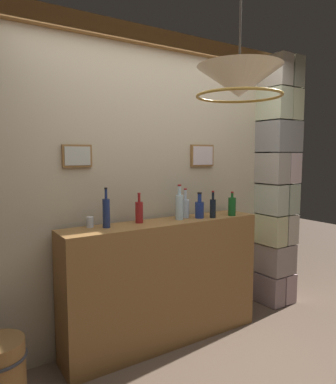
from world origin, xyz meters
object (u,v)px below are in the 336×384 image
object	(u,v)px
liquor_bottle_amaro	(213,208)
liquor_bottle_gin	(179,206)
liquor_bottle_rum	(185,208)
liquor_bottle_bourbon	(232,206)
liquor_bottle_brandy	(199,209)
glass_tumbler_rocks	(90,222)
pendant_lamp	(239,83)
liquor_bottle_tequila	(139,212)
liquor_bottle_vermouth	(106,212)

from	to	relation	value
liquor_bottle_amaro	liquor_bottle_gin	world-z (taller)	liquor_bottle_gin
liquor_bottle_rum	liquor_bottle_gin	size ratio (longest dim) A/B	0.86
liquor_bottle_rum	liquor_bottle_bourbon	xyz separation A→B (m)	(0.42, -0.14, -0.00)
liquor_bottle_brandy	glass_tumbler_rocks	bearing A→B (deg)	171.60
glass_tumbler_rocks	pendant_lamp	bearing A→B (deg)	-66.77
liquor_bottle_bourbon	liquor_bottle_tequila	bearing A→B (deg)	170.33
liquor_bottle_vermouth	liquor_bottle_bourbon	distance (m)	1.18
glass_tumbler_rocks	liquor_bottle_brandy	bearing A→B (deg)	-8.40
liquor_bottle_amaro	glass_tumbler_rocks	xyz separation A→B (m)	(-1.05, 0.20, -0.05)
liquor_bottle_rum	glass_tumbler_rocks	distance (m)	0.85
liquor_bottle_rum	liquor_bottle_amaro	xyz separation A→B (m)	(0.20, -0.14, 0.00)
pendant_lamp	liquor_bottle_brandy	bearing A→B (deg)	63.37
liquor_bottle_tequila	liquor_bottle_bourbon	world-z (taller)	liquor_bottle_tequila
liquor_bottle_bourbon	liquor_bottle_rum	bearing A→B (deg)	161.81
liquor_bottle_brandy	liquor_bottle_bourbon	xyz separation A→B (m)	(0.33, -0.06, 0.00)
liquor_bottle_bourbon	pendant_lamp	xyz separation A→B (m)	(-0.80, -0.89, 0.86)
liquor_bottle_tequila	liquor_bottle_brandy	bearing A→B (deg)	-9.34
glass_tumbler_rocks	liquor_bottle_rum	bearing A→B (deg)	-4.03
liquor_bottle_brandy	liquor_bottle_vermouth	distance (m)	0.85
liquor_bottle_tequila	liquor_bottle_amaro	world-z (taller)	liquor_bottle_tequila
liquor_bottle_vermouth	liquor_bottle_tequila	distance (m)	0.30
liquor_bottle_brandy	liquor_bottle_vermouth	xyz separation A→B (m)	(-0.85, 0.06, 0.03)
pendant_lamp	liquor_bottle_rum	bearing A→B (deg)	69.69
liquor_bottle_brandy	liquor_bottle_rum	xyz separation A→B (m)	(-0.10, 0.08, 0.01)
liquor_bottle_tequila	liquor_bottle_amaro	xyz separation A→B (m)	(0.65, -0.15, -0.00)
glass_tumbler_rocks	liquor_bottle_vermouth	bearing A→B (deg)	-39.32
liquor_bottle_gin	liquor_bottle_rum	bearing A→B (deg)	26.98
liquor_bottle_rum	liquor_bottle_tequila	size ratio (longest dim) A/B	1.05
liquor_bottle_tequila	liquor_bottle_amaro	bearing A→B (deg)	-12.86
liquor_bottle_bourbon	glass_tumbler_rocks	bearing A→B (deg)	171.13
liquor_bottle_vermouth	glass_tumbler_rocks	xyz separation A→B (m)	(-0.10, 0.08, -0.08)
liquor_bottle_amaro	liquor_bottle_brandy	bearing A→B (deg)	150.26
liquor_bottle_amaro	glass_tumbler_rocks	bearing A→B (deg)	169.30
liquor_bottle_vermouth	liquor_bottle_amaro	xyz separation A→B (m)	(0.95, -0.12, -0.03)
liquor_bottle_amaro	liquor_bottle_gin	bearing A→B (deg)	163.15
liquor_bottle_tequila	glass_tumbler_rocks	size ratio (longest dim) A/B	3.03
liquor_bottle_rum	glass_tumbler_rocks	bearing A→B (deg)	175.97
liquor_bottle_rum	liquor_bottle_gin	xyz separation A→B (m)	(-0.10, -0.05, 0.03)
liquor_bottle_bourbon	glass_tumbler_rocks	xyz separation A→B (m)	(-1.27, 0.20, -0.05)
pendant_lamp	glass_tumbler_rocks	bearing A→B (deg)	113.23
liquor_bottle_brandy	liquor_bottle_tequila	xyz separation A→B (m)	(-0.55, 0.09, 0.01)
liquor_bottle_vermouth	liquor_bottle_tequila	world-z (taller)	liquor_bottle_vermouth
glass_tumbler_rocks	liquor_bottle_amaro	bearing A→B (deg)	-10.70
liquor_bottle_amaro	liquor_bottle_tequila	bearing A→B (deg)	167.14
liquor_bottle_vermouth	liquor_bottle_amaro	bearing A→B (deg)	-6.98
liquor_bottle_tequila	glass_tumbler_rocks	xyz separation A→B (m)	(-0.40, 0.05, -0.05)
liquor_bottle_brandy	glass_tumbler_rocks	xyz separation A→B (m)	(-0.95, 0.14, -0.04)
pendant_lamp	liquor_bottle_vermouth	bearing A→B (deg)	110.05
liquor_bottle_brandy	liquor_bottle_tequila	bearing A→B (deg)	170.66
liquor_bottle_vermouth	liquor_bottle_amaro	distance (m)	0.96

